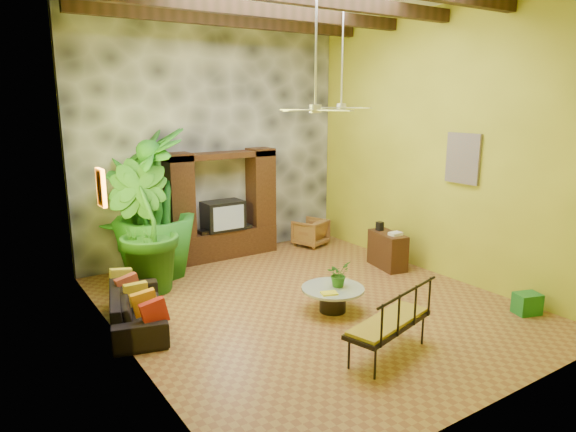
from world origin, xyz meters
TOP-DOWN VIEW (x-y plane):
  - ground at (0.00, 0.00)m, footprint 7.00×7.00m
  - back_wall at (0.00, 3.50)m, footprint 6.00×0.02m
  - left_wall at (-3.00, 0.00)m, footprint 0.02×7.00m
  - right_wall at (3.00, 0.00)m, footprint 0.02×7.00m
  - stone_accent_wall at (0.00, 3.44)m, footprint 5.98×0.10m
  - entertainment_center at (0.00, 3.14)m, footprint 2.40×0.55m
  - ceiling_fan_front at (-0.20, -0.40)m, footprint 1.28×1.28m
  - ceiling_fan_back at (1.60, 1.20)m, footprint 1.28×1.28m
  - wall_art_mask at (-2.96, 1.00)m, footprint 0.06×0.32m
  - wall_art_painting at (2.96, -0.60)m, footprint 0.06×0.70m
  - sofa at (-2.65, 0.73)m, footprint 1.21×2.05m
  - wicker_armchair at (2.09, 2.82)m, footprint 0.86×0.87m
  - tall_plant_a at (-1.89, 3.15)m, footprint 1.45×1.41m
  - tall_plant_b at (-2.05, 2.11)m, footprint 1.54×1.62m
  - tall_plant_c at (-1.60, 2.81)m, footprint 1.64×1.64m
  - coffee_table at (0.14, -0.48)m, footprint 1.01×1.01m
  - centerpiece_plant at (0.25, -0.47)m, footprint 0.44×0.41m
  - yellow_tray at (-0.09, -0.66)m, footprint 0.29×0.25m
  - iron_bench at (-0.18, -2.12)m, footprint 1.52×0.89m
  - side_console at (2.44, 0.65)m, footprint 0.57×0.96m
  - green_bin at (2.65, -2.26)m, footprint 0.46×0.40m

SIDE VIEW (x-z plane):
  - ground at x=0.00m, z-range 0.00..0.00m
  - green_bin at x=2.65m, z-range 0.00..0.34m
  - coffee_table at x=0.14m, z-range 0.06..0.46m
  - sofa at x=-2.65m, z-range 0.00..0.56m
  - wicker_armchair at x=2.09m, z-range 0.00..0.62m
  - side_console at x=2.44m, z-range 0.00..0.72m
  - yellow_tray at x=-0.09m, z-range 0.40..0.43m
  - iron_bench at x=-0.18m, z-range 0.26..0.83m
  - centerpiece_plant at x=0.25m, z-range 0.40..0.81m
  - entertainment_center at x=0.00m, z-range -0.18..2.12m
  - tall_plant_a at x=-1.89m, z-range 0.00..2.30m
  - tall_plant_b at x=-2.05m, z-range 0.00..2.32m
  - tall_plant_c at x=-1.60m, z-range 0.00..2.82m
  - wall_art_mask at x=-2.96m, z-range 1.83..2.38m
  - wall_art_painting at x=2.96m, z-range 1.85..2.75m
  - back_wall at x=0.00m, z-range 0.00..5.00m
  - left_wall at x=-3.00m, z-range 0.00..5.00m
  - right_wall at x=3.00m, z-range 0.00..5.00m
  - stone_accent_wall at x=0.00m, z-range 0.01..4.99m
  - ceiling_fan_front at x=-0.20m, z-range 2.47..4.33m
  - ceiling_fan_back at x=1.60m, z-range 2.47..4.33m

